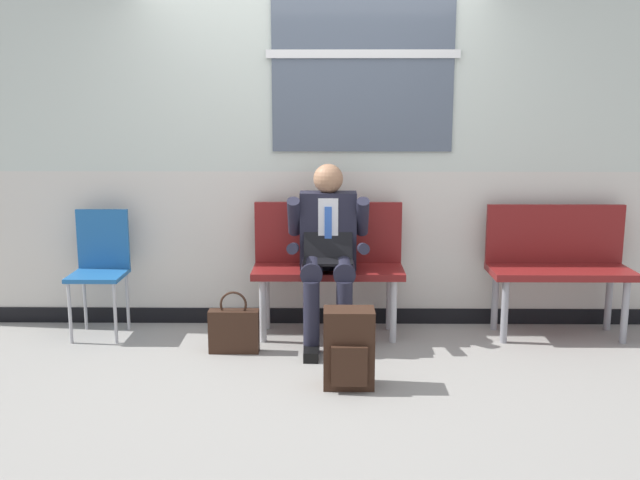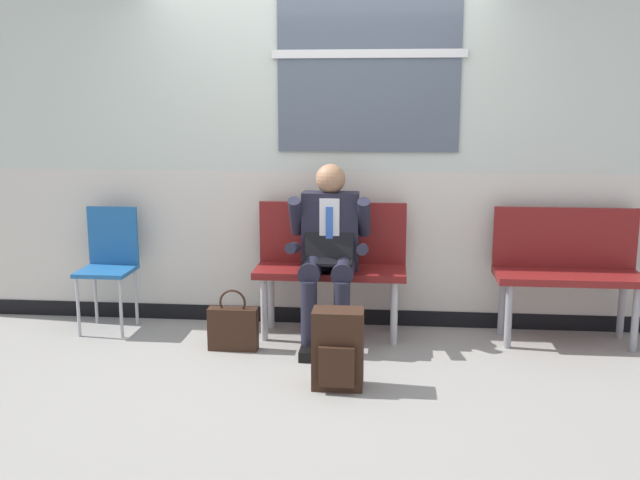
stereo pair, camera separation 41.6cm
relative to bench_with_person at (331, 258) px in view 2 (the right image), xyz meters
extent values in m
plane|color=gray|center=(-0.11, -0.44, -0.56)|extent=(18.00, 18.00, 0.00)
cube|color=beige|center=(-0.11, 0.27, 1.58)|extent=(6.71, 0.12, 1.93)
cube|color=beige|center=(-0.11, 0.27, 0.08)|extent=(6.71, 0.12, 1.05)
cube|color=black|center=(-0.11, 0.27, -0.50)|extent=(6.71, 0.14, 0.12)
cube|color=#4C5666|center=(0.25, 0.20, 1.46)|extent=(1.32, 0.02, 1.39)
cube|color=silver|center=(0.25, 0.19, 1.46)|extent=(1.40, 0.03, 0.06)
cube|color=maroon|center=(0.00, -0.08, -0.08)|extent=(1.08, 0.42, 0.05)
cube|color=maroon|center=(0.00, 0.10, 0.17)|extent=(1.08, 0.04, 0.45)
cylinder|color=#B7B7BC|center=(-0.46, -0.23, -0.33)|extent=(0.05, 0.05, 0.46)
cylinder|color=#B7B7BC|center=(-0.46, 0.07, -0.33)|extent=(0.05, 0.05, 0.46)
cylinder|color=#B7B7BC|center=(0.46, -0.23, -0.33)|extent=(0.05, 0.05, 0.46)
cylinder|color=#B7B7BC|center=(0.46, 0.07, -0.33)|extent=(0.05, 0.05, 0.46)
cube|color=maroon|center=(1.67, -0.08, -0.08)|extent=(1.01, 0.42, 0.05)
cube|color=maroon|center=(1.67, 0.10, 0.16)|extent=(1.01, 0.04, 0.44)
cylinder|color=gray|center=(1.25, -0.23, -0.33)|extent=(0.05, 0.05, 0.46)
cylinder|color=gray|center=(1.25, 0.07, -0.33)|extent=(0.05, 0.05, 0.46)
cylinder|color=gray|center=(2.09, -0.23, -0.33)|extent=(0.05, 0.05, 0.46)
cylinder|color=gray|center=(2.09, 0.07, -0.33)|extent=(0.05, 0.05, 0.46)
cylinder|color=#1E1E2D|center=(-0.11, -0.29, -0.01)|extent=(0.15, 0.40, 0.15)
cylinder|color=#1E1E2D|center=(-0.11, -0.48, -0.31)|extent=(0.11, 0.11, 0.51)
cube|color=black|center=(-0.11, -0.54, -0.53)|extent=(0.10, 0.26, 0.07)
cylinder|color=#1E1E2D|center=(0.11, -0.29, -0.01)|extent=(0.15, 0.40, 0.15)
cylinder|color=#1E1E2D|center=(0.11, -0.48, -0.31)|extent=(0.11, 0.11, 0.51)
cube|color=black|center=(0.11, -0.54, -0.53)|extent=(0.10, 0.26, 0.07)
cube|color=#1E1E2D|center=(0.00, -0.08, 0.22)|extent=(0.40, 0.18, 0.55)
cube|color=silver|center=(0.00, -0.17, 0.27)|extent=(0.14, 0.01, 0.39)
cube|color=blue|center=(0.00, -0.18, 0.24)|extent=(0.05, 0.01, 0.33)
sphere|color=#9E7051|center=(0.00, -0.08, 0.59)|extent=(0.21, 0.21, 0.21)
cylinder|color=#1E1E2D|center=(-0.24, -0.15, 0.33)|extent=(0.09, 0.25, 0.30)
cylinder|color=#1E1E2D|center=(-0.24, -0.32, 0.14)|extent=(0.08, 0.27, 0.12)
cylinder|color=#1E1E2D|center=(0.24, -0.15, 0.33)|extent=(0.09, 0.25, 0.30)
cylinder|color=#1E1E2D|center=(0.24, -0.32, 0.14)|extent=(0.08, 0.27, 0.12)
cube|color=black|center=(0.00, -0.32, 0.04)|extent=(0.34, 0.22, 0.02)
cube|color=black|center=(0.00, -0.19, 0.15)|extent=(0.34, 0.08, 0.21)
cube|color=#331E14|center=(0.12, -1.03, -0.32)|extent=(0.30, 0.19, 0.48)
cube|color=#331E14|center=(0.12, -1.15, -0.39)|extent=(0.21, 0.04, 0.24)
cube|color=#331E14|center=(-0.64, -0.45, -0.41)|extent=(0.34, 0.10, 0.30)
torus|color=#331E14|center=(-0.64, -0.45, -0.23)|extent=(0.19, 0.02, 0.19)
cube|color=#1E5999|center=(-1.66, -0.11, -0.11)|extent=(0.38, 0.38, 0.03)
cube|color=#1E5999|center=(-1.66, 0.06, 0.13)|extent=(0.38, 0.03, 0.44)
cylinder|color=#A5A5AA|center=(-1.82, -0.27, -0.34)|extent=(0.02, 0.02, 0.44)
cylinder|color=#A5A5AA|center=(-1.50, -0.27, -0.34)|extent=(0.02, 0.02, 0.44)
cylinder|color=#A5A5AA|center=(-1.82, 0.05, -0.34)|extent=(0.02, 0.02, 0.44)
cylinder|color=#A5A5AA|center=(-1.50, 0.05, -0.34)|extent=(0.02, 0.02, 0.44)
camera|label=1|loc=(0.00, -5.15, 1.14)|focal=40.62mm
camera|label=2|loc=(0.41, -5.13, 1.14)|focal=40.62mm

